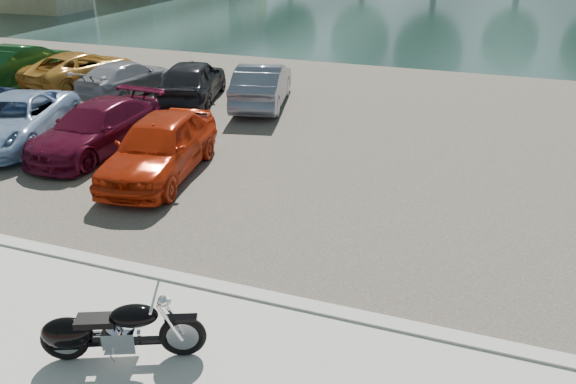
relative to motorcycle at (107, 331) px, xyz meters
name	(u,v)px	position (x,y,z in m)	size (l,w,h in m)	color
ground	(152,368)	(0.60, 0.08, -0.56)	(200.00, 200.00, 0.00)	#595447
kerb	(214,288)	(0.60, 2.08, -0.49)	(60.00, 0.30, 0.14)	#BCB8B1
parking_lot	(344,130)	(0.60, 11.08, -0.54)	(60.00, 18.00, 0.04)	#3F3A33
river	(440,11)	(0.60, 40.08, -0.56)	(120.00, 40.00, 0.00)	#1A2F2E
motorcycle	(107,331)	(0.00, 0.00, 0.00)	(2.21, 1.14, 1.05)	black
car_2	(15,120)	(-8.00, 6.79, 0.15)	(2.24, 4.85, 1.35)	#92ADD4
car_3	(96,128)	(-5.40, 7.04, 0.14)	(1.84, 4.53, 1.32)	#550C23
car_4	(160,146)	(-2.84, 6.12, 0.24)	(1.80, 4.47, 1.52)	#B7280C
car_5	(24,63)	(-13.02, 12.65, 0.22)	(1.56, 4.48, 1.47)	#113E18
car_6	(81,68)	(-10.49, 12.88, 0.13)	(2.17, 4.70, 1.31)	#BB7F2B
car_7	(126,78)	(-7.99, 12.27, 0.10)	(1.75, 4.30, 1.25)	gray
car_8	(192,80)	(-5.28, 12.34, 0.23)	(1.77, 4.40, 1.50)	black
car_9	(262,84)	(-2.75, 12.69, 0.21)	(1.54, 4.43, 1.46)	slate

